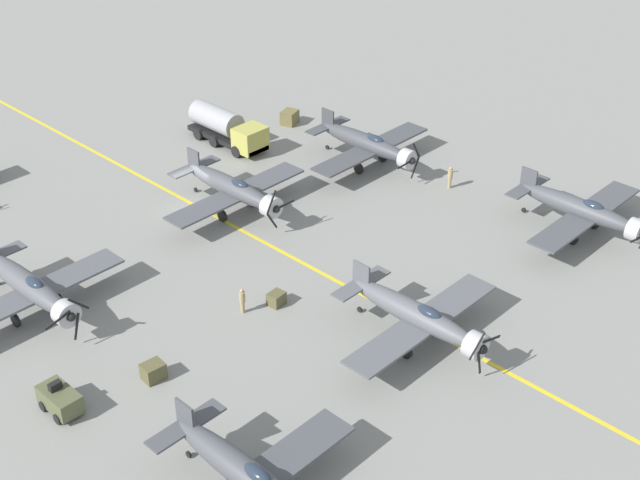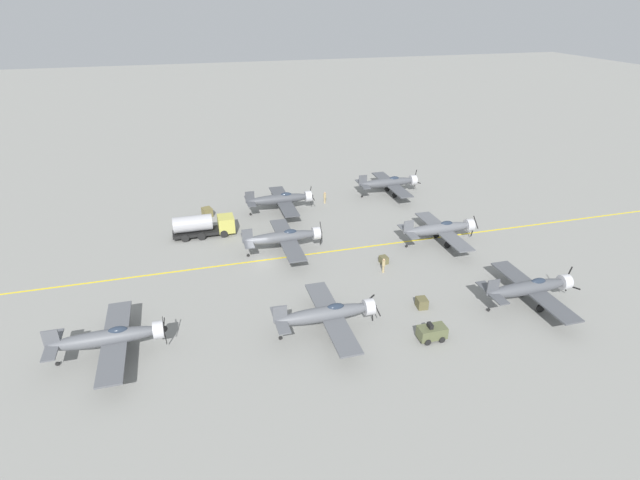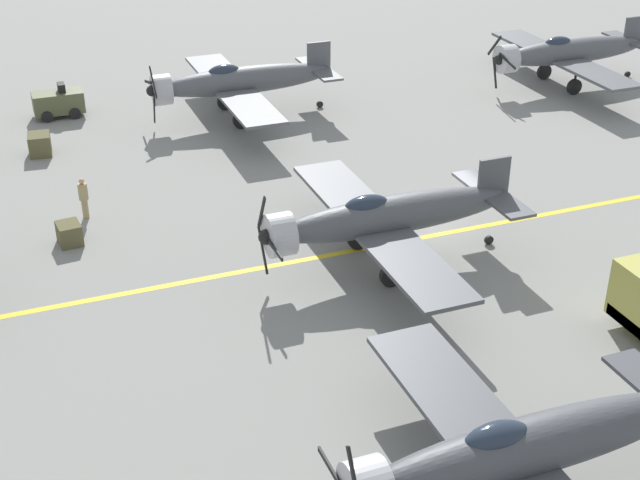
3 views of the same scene
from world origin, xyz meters
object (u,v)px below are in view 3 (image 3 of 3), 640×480
at_px(tow_tractor, 58,102).
at_px(airplane_near_right, 567,52).
at_px(supply_crate_by_tanker, 69,234).
at_px(airplane_mid_center, 384,217).
at_px(supply_crate_outboard, 40,144).
at_px(airplane_mid_left, 520,449).
at_px(airplane_mid_right, 238,81).
at_px(ground_crew_walking, 84,197).

bearing_deg(tow_tractor, airplane_near_right, -100.84).
distance_m(tow_tractor, supply_crate_by_tanker, 14.90).
xyz_separation_m(airplane_mid_center, supply_crate_outboard, (15.73, 10.87, -1.50)).
xyz_separation_m(airplane_near_right, tow_tractor, (5.37, 28.06, -1.22)).
relative_size(airplane_mid_left, airplane_mid_center, 1.00).
distance_m(airplane_mid_right, supply_crate_by_tanker, 15.19).
height_order(airplane_mid_left, tow_tractor, airplane_mid_left).
height_order(airplane_mid_right, supply_crate_outboard, airplane_mid_right).
height_order(airplane_near_right, tow_tractor, airplane_near_right).
distance_m(airplane_mid_left, supply_crate_by_tanker, 20.45).
xyz_separation_m(airplane_mid_center, ground_crew_walking, (8.02, 9.82, -1.04)).
bearing_deg(airplane_near_right, tow_tractor, 88.93).
distance_m(airplane_mid_right, supply_crate_outboard, 10.57).
bearing_deg(supply_crate_by_tanker, airplane_near_right, -72.16).
distance_m(airplane_mid_right, airplane_mid_center, 17.09).
bearing_deg(airplane_mid_right, airplane_near_right, -103.74).
distance_m(airplane_near_right, supply_crate_outboard, 29.59).
bearing_deg(tow_tractor, supply_crate_outboard, 163.62).
distance_m(airplane_mid_left, ground_crew_walking, 21.98).
bearing_deg(supply_crate_outboard, tow_tractor, -16.38).
relative_size(airplane_mid_left, supply_crate_by_tanker, 11.62).
bearing_deg(ground_crew_walking, airplane_mid_left, -159.67).
height_order(airplane_near_right, supply_crate_by_tanker, airplane_near_right).
bearing_deg(airplane_mid_left, airplane_near_right, -41.48).
relative_size(airplane_mid_right, airplane_mid_left, 1.00).
height_order(airplane_near_right, supply_crate_outboard, airplane_near_right).
height_order(tow_tractor, supply_crate_by_tanker, tow_tractor).
bearing_deg(airplane_mid_center, supply_crate_by_tanker, 44.10).
distance_m(airplane_near_right, ground_crew_walking, 29.46).
height_order(airplane_mid_right, airplane_mid_center, same).
bearing_deg(supply_crate_outboard, supply_crate_by_tanker, -179.11).
relative_size(tow_tractor, ground_crew_walking, 1.46).
xyz_separation_m(airplane_mid_left, airplane_near_right, (27.99, -20.87, 0.00)).
bearing_deg(airplane_mid_left, supply_crate_outboard, 12.29).
xyz_separation_m(airplane_near_right, supply_crate_by_tanker, (-9.46, 29.40, -1.58)).
bearing_deg(airplane_mid_right, ground_crew_walking, 125.41).
distance_m(airplane_mid_left, airplane_near_right, 34.91).
height_order(airplane_mid_left, supply_crate_by_tanker, airplane_mid_left).
xyz_separation_m(tow_tractor, supply_crate_by_tanker, (-14.84, 1.34, -0.36)).
bearing_deg(supply_crate_outboard, airplane_mid_right, -82.56).
bearing_deg(tow_tractor, supply_crate_by_tanker, 174.85).
xyz_separation_m(airplane_mid_center, airplane_near_right, (15.42, -18.68, 0.00)).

